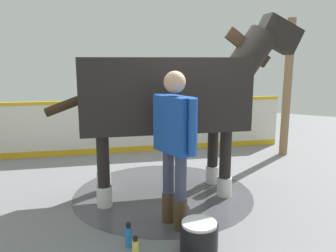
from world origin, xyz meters
name	(u,v)px	position (x,y,z in m)	size (l,w,h in m)	color
ground_plane	(173,187)	(0.00, 0.00, -0.01)	(16.00, 16.00, 0.02)	gray
wet_patch	(163,193)	(-0.29, 0.01, 0.00)	(2.53, 2.53, 0.00)	#4C4C54
barrier_wall	(142,128)	(1.48, 1.43, 0.50)	(3.82, 4.72, 1.09)	silver
roof_post_near	(287,89)	(2.59, -1.20, 1.32)	(0.16, 0.16, 2.64)	olive
horse	(171,94)	(-0.22, -0.08, 1.42)	(2.39, 2.86, 2.50)	black
handler	(174,138)	(-1.05, -0.54, 1.03)	(0.43, 0.63, 1.76)	#47331E
wash_bucket	(199,237)	(-1.42, -1.00, 0.15)	(0.38, 0.38, 0.31)	black
bottle_shampoo	(135,248)	(-1.80, -0.49, 0.10)	(0.07, 0.07, 0.22)	#D8CC4C
bottle_spray	(129,236)	(-1.68, -0.33, 0.12)	(0.07, 0.07, 0.26)	blue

